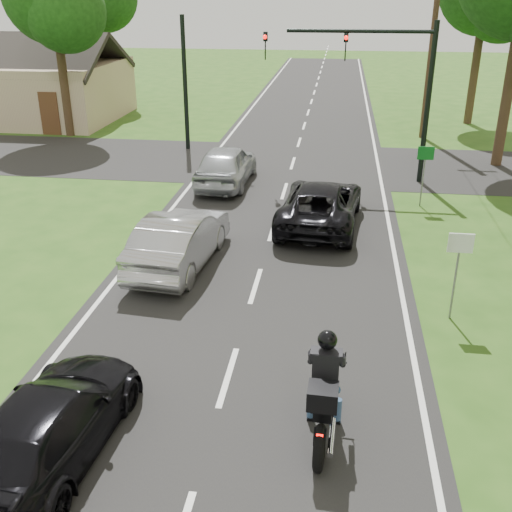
% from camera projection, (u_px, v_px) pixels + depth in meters
% --- Properties ---
extents(ground, '(140.00, 140.00, 0.00)m').
position_uv_depth(ground, '(228.00, 377.00, 11.81)').
color(ground, '#274E15').
rests_on(ground, ground).
extents(road, '(8.00, 100.00, 0.01)m').
position_uv_depth(road, '(279.00, 209.00, 20.85)').
color(road, black).
rests_on(road, ground).
extents(cross_road, '(60.00, 7.00, 0.01)m').
position_uv_depth(cross_road, '(293.00, 163.00, 26.28)').
color(cross_road, black).
rests_on(cross_road, ground).
extents(motorcycle_rider, '(0.67, 2.37, 2.04)m').
position_uv_depth(motorcycle_rider, '(324.00, 397.00, 9.94)').
color(motorcycle_rider, black).
rests_on(motorcycle_rider, ground).
extents(dark_suv, '(2.77, 5.30, 1.43)m').
position_uv_depth(dark_suv, '(321.00, 204.00, 19.13)').
color(dark_suv, black).
rests_on(dark_suv, road).
extents(silver_sedan, '(2.00, 4.70, 1.51)m').
position_uv_depth(silver_sedan, '(179.00, 239.00, 16.30)').
color(silver_sedan, '#A3A4A8').
rests_on(silver_sedan, road).
extents(silver_suv, '(1.99, 4.64, 1.56)m').
position_uv_depth(silver_suv, '(226.00, 165.00, 23.14)').
color(silver_suv, '#A5A9AD').
rests_on(silver_suv, road).
extents(dark_car_behind, '(2.04, 4.41, 1.25)m').
position_uv_depth(dark_car_behind, '(50.00, 423.00, 9.59)').
color(dark_car_behind, black).
rests_on(dark_car_behind, road).
extents(traffic_signal, '(6.38, 0.44, 6.00)m').
position_uv_depth(traffic_signal, '(380.00, 73.00, 22.37)').
color(traffic_signal, black).
rests_on(traffic_signal, ground).
extents(signal_pole_far, '(0.20, 0.20, 6.00)m').
position_uv_depth(signal_pole_far, '(185.00, 84.00, 27.52)').
color(signal_pole_far, black).
rests_on(signal_pole_far, ground).
extents(utility_pole_far, '(1.60, 0.28, 10.00)m').
position_uv_depth(utility_pole_far, '(433.00, 33.00, 28.87)').
color(utility_pole_far, '#4D3323').
rests_on(utility_pole_far, ground).
extents(sign_white, '(0.55, 0.07, 2.12)m').
position_uv_depth(sign_white, '(459.00, 255.00, 13.27)').
color(sign_white, slate).
rests_on(sign_white, ground).
extents(sign_green, '(0.55, 0.07, 2.12)m').
position_uv_depth(sign_green, '(425.00, 162.00, 20.49)').
color(sign_green, slate).
rests_on(sign_green, ground).
extents(tree_left_near, '(5.12, 4.96, 9.22)m').
position_uv_depth(tree_left_near, '(57.00, 0.00, 28.50)').
color(tree_left_near, '#332316').
rests_on(tree_left_near, ground).
extents(house, '(10.20, 8.00, 4.84)m').
position_uv_depth(house, '(30.00, 88.00, 34.78)').
color(house, tan).
rests_on(house, ground).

